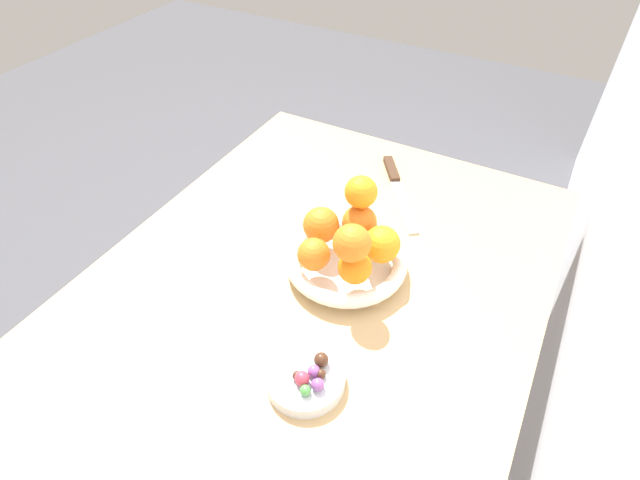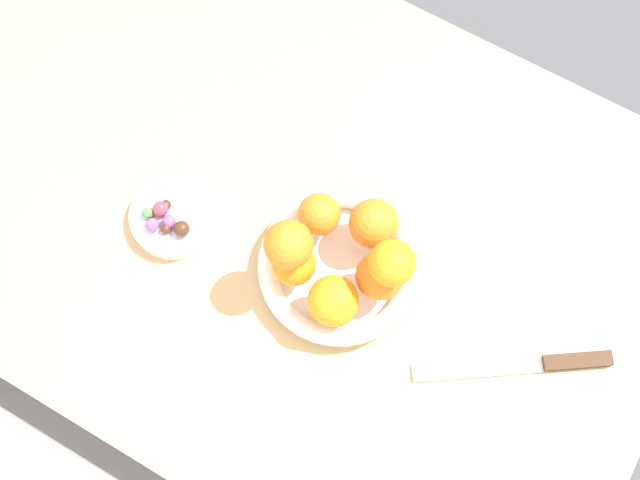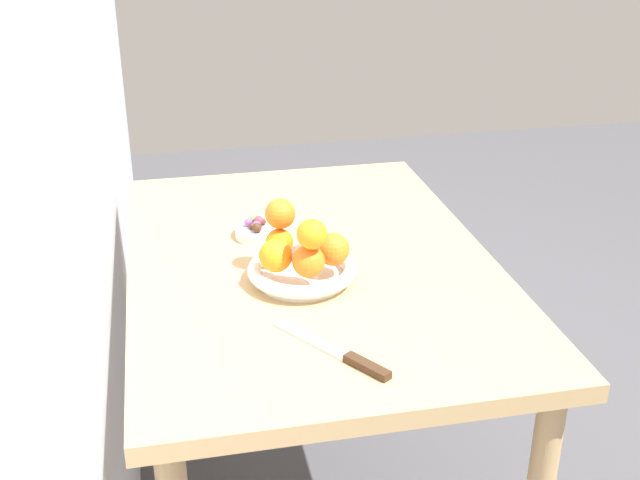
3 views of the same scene
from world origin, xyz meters
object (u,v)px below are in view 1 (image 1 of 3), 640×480
orange_1 (315,255)px  orange_6 (352,243)px  candy_dish (305,378)px  orange_3 (381,244)px  orange_2 (355,267)px  candy_ball_5 (314,371)px  candy_ball_6 (318,385)px  candy_ball_1 (305,390)px  knife (397,186)px  candy_ball_3 (297,376)px  fruit_bowl (346,262)px  orange_0 (321,225)px  candy_ball_0 (321,374)px  candy_ball_2 (302,378)px  orange_4 (359,223)px  candy_ball_4 (321,360)px  orange_5 (361,192)px  dining_table (301,332)px

orange_1 → orange_6: (0.00, 0.07, 0.06)m
candy_dish → orange_3: orange_3 is taller
orange_2 → candy_ball_5: bearing=7.3°
candy_dish → candy_ball_6: 0.04m
candy_ball_1 → knife: candy_ball_1 is taller
candy_ball_3 → candy_ball_6: bearing=90.8°
fruit_bowl → candy_ball_3: bearing=9.9°
candy_ball_6 → knife: bearing=-170.5°
orange_0 → candy_ball_0: size_ratio=4.50×
candy_ball_1 → candy_ball_3: 0.03m
orange_1 → candy_ball_1: 0.23m
orange_2 → candy_ball_2: bearing=4.3°
orange_4 → orange_1: bearing=-16.2°
orange_1 → candy_ball_0: (0.17, 0.10, -0.04)m
candy_ball_4 → knife: candy_ball_4 is taller
fruit_bowl → orange_1: 0.08m
orange_5 → candy_ball_5: bearing=13.0°
candy_ball_4 → candy_ball_6: size_ratio=1.16×
orange_4 → knife: bearing=-177.6°
orange_2 → candy_ball_6: (0.20, 0.04, -0.04)m
orange_4 → knife: orange_4 is taller
candy_ball_1 → candy_ball_6: size_ratio=0.84×
orange_2 → candy_dish: bearing=3.5°
candy_ball_1 → candy_ball_5: candy_ball_5 is taller
dining_table → knife: 0.39m
orange_6 → candy_ball_1: (0.21, 0.03, -0.10)m
orange_1 → candy_ball_0: size_ratio=3.89×
candy_dish → orange_2: bearing=-176.5°
orange_2 → orange_3: (-0.07, 0.02, 0.00)m
orange_3 → orange_4: bearing=-121.4°
orange_5 → orange_6: orange_5 is taller
orange_3 → orange_6: bearing=-16.5°
orange_4 → candy_ball_0: size_ratio=4.35×
orange_0 → orange_3: bearing=92.3°
orange_1 → orange_3: bearing=129.1°
orange_3 → candy_ball_3: (0.27, -0.01, -0.04)m
orange_2 → orange_5: size_ratio=0.98×
candy_ball_6 → orange_0: bearing=-152.6°
dining_table → candy_dish: 0.19m
candy_ball_5 → candy_ball_6: bearing=43.0°
candy_ball_0 → candy_ball_5: candy_ball_5 is taller
candy_ball_4 → knife: 0.49m
candy_ball_5 → candy_ball_4: bearing=177.4°
orange_0 → candy_ball_5: (0.24, 0.12, -0.04)m
fruit_bowl → orange_3: bearing=110.7°
fruit_bowl → candy_ball_6: (0.24, 0.08, 0.01)m
orange_2 → candy_ball_3: orange_2 is taller
dining_table → orange_0: (-0.12, -0.02, 0.16)m
candy_ball_6 → fruit_bowl: bearing=-162.8°
orange_0 → orange_4: 0.07m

